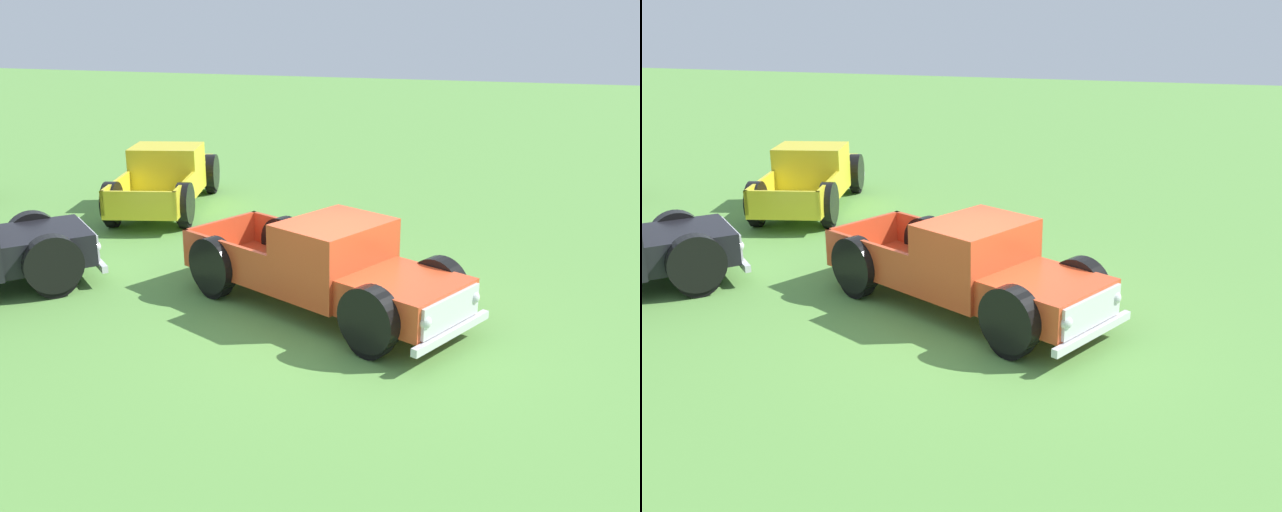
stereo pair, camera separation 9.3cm
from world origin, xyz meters
TOP-DOWN VIEW (x-y plane):
  - ground_plane at (0.00, 0.00)m, footprint 80.00×80.00m
  - pickup_truck_foreground at (0.28, 0.10)m, footprint 3.75×5.26m
  - pickup_truck_behind_right at (5.72, 5.87)m, footprint 5.10×2.88m

SIDE VIEW (x-z plane):
  - ground_plane at x=0.00m, z-range 0.00..0.00m
  - pickup_truck_behind_right at x=5.72m, z-range -0.03..1.44m
  - pickup_truck_foreground at x=0.28m, z-range -0.04..1.49m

